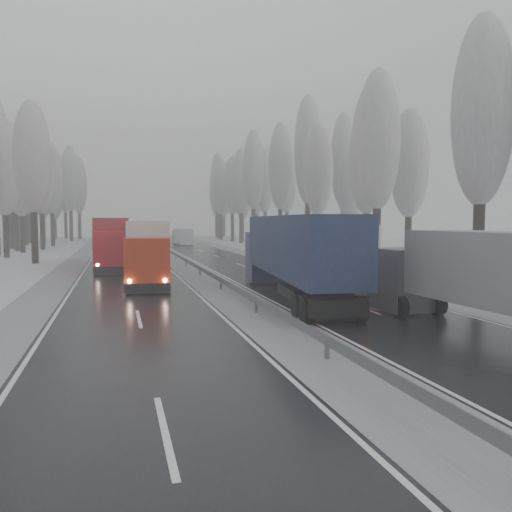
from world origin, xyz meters
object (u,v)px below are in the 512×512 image
truck_blue_box (292,250)px  truck_cream_box (308,245)px  box_truck_distant (183,237)px  truck_red_white (151,245)px  truck_red_red (110,239)px

truck_blue_box → truck_cream_box: bearing=69.8°
box_truck_distant → truck_red_white: bearing=-102.7°
truck_blue_box → truck_red_red: size_ratio=1.01×
truck_cream_box → truck_blue_box: bearing=-123.9°
truck_cream_box → box_truck_distant: bearing=85.9°
truck_red_white → truck_red_red: bearing=110.3°
box_truck_distant → truck_red_white: (-8.60, -49.56, 1.00)m
truck_cream_box → box_truck_distant: truck_cream_box is taller
truck_cream_box → truck_red_red: size_ratio=0.89×
truck_cream_box → truck_red_red: 18.58m
box_truck_distant → truck_red_white: 50.31m
truck_blue_box → box_truck_distant: size_ratio=2.27×
truck_blue_box → truck_cream_box: truck_blue_box is taller
truck_blue_box → box_truck_distant: bearing=94.1°
truck_blue_box → truck_red_white: truck_blue_box is taller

